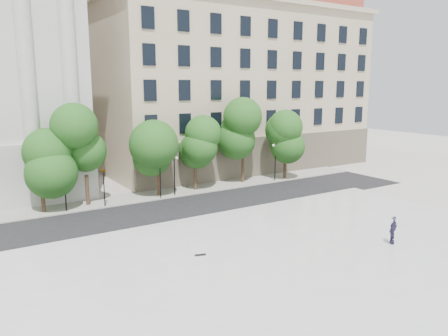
% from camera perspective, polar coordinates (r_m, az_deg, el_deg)
% --- Properties ---
extents(ground, '(160.00, 160.00, 0.00)m').
position_cam_1_polar(ground, '(24.67, 7.02, -16.39)').
color(ground, beige).
rests_on(ground, ground).
extents(plaza, '(44.00, 22.00, 0.45)m').
position_cam_1_polar(plaza, '(26.71, 2.83, -13.57)').
color(plaza, silver).
rests_on(plaza, ground).
extents(street, '(60.00, 8.00, 0.02)m').
position_cam_1_polar(street, '(39.21, -9.99, -6.02)').
color(street, black).
rests_on(street, ground).
extents(far_sidewalk, '(60.00, 4.00, 0.12)m').
position_cam_1_polar(far_sidewalk, '(44.62, -12.96, -4.01)').
color(far_sidewalk, '#B2AEA4').
rests_on(far_sidewalk, ground).
extents(building_east, '(36.00, 26.15, 23.00)m').
position_cam_1_polar(building_east, '(65.35, -0.99, 10.69)').
color(building_east, beige).
rests_on(building_east, ground).
extents(traffic_light_west, '(0.46, 1.58, 4.13)m').
position_cam_1_polar(traffic_light_west, '(41.54, -15.51, -0.20)').
color(traffic_light_west, black).
rests_on(traffic_light_west, ground).
extents(traffic_light_east, '(1.07, 1.96, 4.28)m').
position_cam_1_polar(traffic_light_east, '(43.44, -8.39, 0.77)').
color(traffic_light_east, black).
rests_on(traffic_light_east, ground).
extents(person_lying, '(1.22, 2.05, 0.52)m').
position_cam_1_polar(person_lying, '(32.58, 21.08, -8.81)').
color(person_lying, black).
rests_on(person_lying, plaza).
extents(skateboard, '(0.75, 0.39, 0.07)m').
position_cam_1_polar(skateboard, '(28.66, -3.11, -11.26)').
color(skateboard, black).
rests_on(skateboard, plaza).
extents(street_trees, '(45.94, 5.22, 8.04)m').
position_cam_1_polar(street_trees, '(43.64, -12.06, 2.18)').
color(street_trees, '#382619').
rests_on(street_trees, ground).
extents(lamp_posts, '(36.71, 0.28, 4.51)m').
position_cam_1_polar(lamp_posts, '(42.64, -12.62, -0.61)').
color(lamp_posts, black).
rests_on(lamp_posts, ground).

